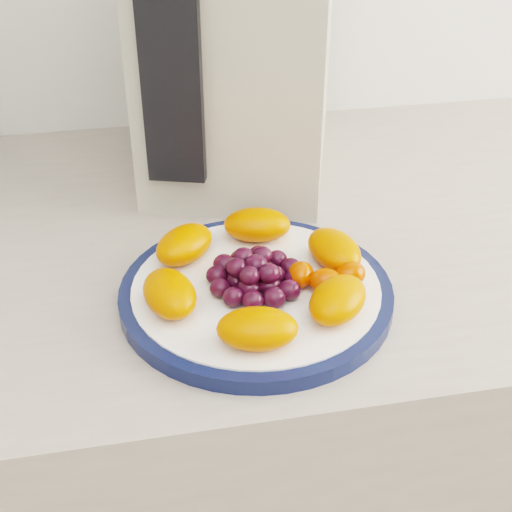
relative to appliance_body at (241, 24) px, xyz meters
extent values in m
cube|color=gray|center=(-0.13, -0.15, -0.63)|extent=(3.50, 0.60, 0.90)
cube|color=#8A684E|center=(-0.13, -0.15, -0.66)|extent=(3.48, 0.58, 0.84)
cylinder|color=#0C163B|center=(-0.04, -0.29, -0.17)|extent=(0.26, 0.26, 0.01)
cylinder|color=white|center=(-0.04, -0.29, -0.17)|extent=(0.23, 0.23, 0.02)
cube|color=#AEA794|center=(0.00, 0.00, 0.00)|extent=(0.28, 0.33, 0.36)
cube|color=black|center=(-0.09, -0.13, 0.01)|extent=(0.06, 0.04, 0.27)
ellipsoid|color=#D54700|center=(0.04, -0.27, -0.15)|extent=(0.06, 0.08, 0.03)
ellipsoid|color=#D54700|center=(-0.02, -0.21, -0.15)|extent=(0.08, 0.06, 0.03)
ellipsoid|color=#D54700|center=(-0.10, -0.24, -0.15)|extent=(0.08, 0.08, 0.03)
ellipsoid|color=#D54700|center=(-0.12, -0.31, -0.15)|extent=(0.06, 0.08, 0.03)
ellipsoid|color=#D54700|center=(-0.05, -0.38, -0.15)|extent=(0.08, 0.06, 0.03)
ellipsoid|color=#D54700|center=(0.02, -0.35, -0.15)|extent=(0.08, 0.08, 0.03)
ellipsoid|color=black|center=(-0.04, -0.29, -0.15)|extent=(0.02, 0.02, 0.02)
ellipsoid|color=black|center=(-0.02, -0.29, -0.15)|extent=(0.02, 0.02, 0.02)
ellipsoid|color=black|center=(-0.03, -0.28, -0.15)|extent=(0.02, 0.02, 0.02)
ellipsoid|color=black|center=(-0.05, -0.28, -0.15)|extent=(0.02, 0.02, 0.02)
ellipsoid|color=black|center=(-0.06, -0.29, -0.15)|extent=(0.02, 0.02, 0.02)
ellipsoid|color=black|center=(-0.05, -0.31, -0.15)|extent=(0.02, 0.02, 0.02)
ellipsoid|color=black|center=(-0.03, -0.31, -0.15)|extent=(0.02, 0.02, 0.02)
ellipsoid|color=black|center=(0.00, -0.28, -0.15)|extent=(0.02, 0.02, 0.02)
ellipsoid|color=black|center=(-0.01, -0.27, -0.15)|extent=(0.02, 0.02, 0.02)
ellipsoid|color=black|center=(-0.03, -0.26, -0.15)|extent=(0.02, 0.02, 0.02)
ellipsoid|color=black|center=(-0.05, -0.26, -0.15)|extent=(0.02, 0.02, 0.02)
ellipsoid|color=black|center=(-0.07, -0.27, -0.15)|extent=(0.02, 0.02, 0.02)
ellipsoid|color=black|center=(-0.08, -0.28, -0.15)|extent=(0.02, 0.02, 0.02)
ellipsoid|color=black|center=(-0.08, -0.30, -0.15)|extent=(0.02, 0.02, 0.02)
ellipsoid|color=black|center=(-0.07, -0.32, -0.15)|extent=(0.02, 0.02, 0.02)
ellipsoid|color=black|center=(-0.05, -0.33, -0.15)|extent=(0.02, 0.02, 0.02)
ellipsoid|color=black|center=(-0.03, -0.33, -0.15)|extent=(0.02, 0.02, 0.02)
ellipsoid|color=black|center=(-0.01, -0.32, -0.15)|extent=(0.02, 0.02, 0.02)
ellipsoid|color=black|center=(0.00, -0.30, -0.15)|extent=(0.02, 0.02, 0.02)
ellipsoid|color=black|center=(-0.04, -0.29, -0.14)|extent=(0.02, 0.02, 0.02)
ellipsoid|color=black|center=(-0.03, -0.28, -0.14)|extent=(0.02, 0.02, 0.02)
ellipsoid|color=black|center=(-0.05, -0.28, -0.14)|extent=(0.02, 0.02, 0.02)
ellipsoid|color=black|center=(-0.06, -0.29, -0.14)|extent=(0.02, 0.02, 0.02)
ellipsoid|color=black|center=(-0.05, -0.31, -0.14)|extent=(0.02, 0.02, 0.02)
ellipsoid|color=black|center=(-0.03, -0.31, -0.14)|extent=(0.02, 0.02, 0.02)
ellipsoid|color=red|center=(0.02, -0.31, -0.15)|extent=(0.03, 0.03, 0.02)
ellipsoid|color=red|center=(0.05, -0.31, -0.15)|extent=(0.03, 0.03, 0.02)
ellipsoid|color=red|center=(0.03, -0.34, -0.15)|extent=(0.04, 0.04, 0.02)
ellipsoid|color=red|center=(0.00, -0.30, -0.15)|extent=(0.03, 0.04, 0.02)
camera|label=1|loc=(-0.14, -0.83, 0.23)|focal=50.00mm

